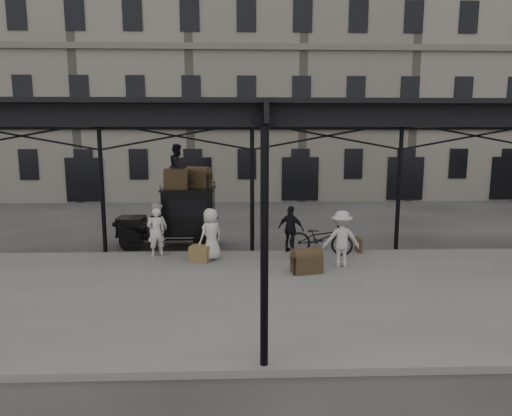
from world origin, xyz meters
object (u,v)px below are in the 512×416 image
Objects in this scene: porter_official at (291,229)px; steamer_trunk_platform at (307,262)px; steamer_trunk_roof_near at (176,180)px; bicycle at (321,238)px; taxi at (181,215)px; porter_left at (156,232)px.

porter_official is 2.40m from steamer_trunk_platform.
steamer_trunk_roof_near is (-3.97, 1.16, 1.55)m from porter_official.
steamer_trunk_roof_near is at bearing 89.61° from bicycle.
taxi is 2.28× the size of porter_left.
porter_left is at bearing 106.50° from bicycle.
steamer_trunk_roof_near reaches higher than taxi.
steamer_trunk_roof_near is 0.99× the size of steamer_trunk_platform.
steamer_trunk_roof_near is at bearing 125.51° from steamer_trunk_platform.
porter_left is at bearing -108.69° from steamer_trunk_roof_near.
steamer_trunk_platform is at bearing -40.46° from steamer_trunk_roof_near.
porter_left is 1.92× the size of steamer_trunk_platform.
steamer_trunk_roof_near is (0.49, 1.50, 1.53)m from porter_left.
porter_left is 1.02× the size of porter_official.
bicycle is 2.14m from steamer_trunk_platform.
porter_left is at bearing -108.23° from taxi.
steamer_trunk_platform is (4.17, -3.51, -2.03)m from steamer_trunk_roof_near.
steamer_trunk_platform is at bearing 175.92° from bicycle.
porter_left is 4.48m from porter_official.
bicycle is at bearing -170.54° from porter_official.
bicycle is 5.46m from steamer_trunk_roof_near.
porter_official is 4.42m from steamer_trunk_roof_near.
porter_left is at bearing 34.17° from porter_official.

